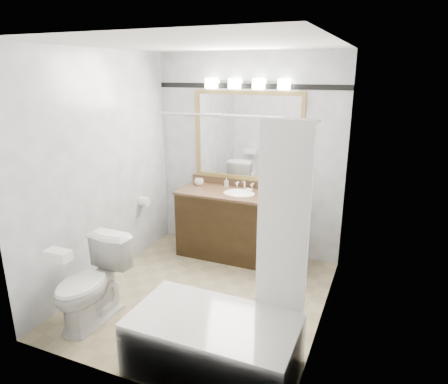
{
  "coord_description": "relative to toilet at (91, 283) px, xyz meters",
  "views": [
    {
      "loc": [
        1.64,
        -3.33,
        2.27
      ],
      "look_at": [
        0.08,
        0.35,
        1.06
      ],
      "focal_mm": 32.0,
      "sensor_mm": 36.0,
      "label": 1
    }
  ],
  "objects": [
    {
      "name": "tissue_box",
      "position": [
        0.0,
        -0.33,
        0.44
      ],
      "size": [
        0.21,
        0.12,
        0.09
      ],
      "primitive_type": "cube",
      "rotation": [
        0.0,
        0.0,
        0.01
      ],
      "color": "white",
      "rests_on": "toilet"
    },
    {
      "name": "soap_bar",
      "position": [
        0.86,
        1.92,
        0.47
      ],
      "size": [
        0.1,
        0.08,
        0.03
      ],
      "primitive_type": "cube",
      "rotation": [
        0.0,
        0.0,
        -0.26
      ],
      "color": "beige",
      "rests_on": "vanity"
    },
    {
      "name": "vanity_light_bar",
      "position": [
        0.77,
        2.02,
        1.74
      ],
      "size": [
        1.02,
        0.14,
        0.12
      ],
      "color": "silver",
      "rests_on": "room"
    },
    {
      "name": "cup_left",
      "position": [
        0.17,
        1.92,
        0.5
      ],
      "size": [
        0.15,
        0.15,
        0.09
      ],
      "primitive_type": "imported",
      "rotation": [
        0.0,
        0.0,
        -0.4
      ],
      "color": "white",
      "rests_on": "vanity"
    },
    {
      "name": "vanity",
      "position": [
        0.77,
        1.81,
        0.05
      ],
      "size": [
        1.53,
        0.58,
        0.97
      ],
      "color": "black",
      "rests_on": "ground"
    },
    {
      "name": "toilet",
      "position": [
        0.0,
        0.0,
        0.0
      ],
      "size": [
        0.46,
        0.78,
        0.78
      ],
      "primitive_type": "imported",
      "rotation": [
        0.0,
        0.0,
        -0.03
      ],
      "color": "white",
      "rests_on": "ground"
    },
    {
      "name": "bathtub",
      "position": [
        1.33,
        -0.11,
        -0.11
      ],
      "size": [
        1.3,
        0.75,
        1.96
      ],
      "color": "white",
      "rests_on": "ground"
    },
    {
      "name": "room",
      "position": [
        0.77,
        0.79,
        0.86
      ],
      "size": [
        2.42,
        2.62,
        2.52
      ],
      "color": "tan",
      "rests_on": "ground"
    },
    {
      "name": "tp_roll",
      "position": [
        -0.37,
        1.45,
        0.31
      ],
      "size": [
        0.11,
        0.12,
        0.12
      ],
      "primitive_type": "cylinder",
      "rotation": [
        0.0,
        1.57,
        0.0
      ],
      "color": "white",
      "rests_on": "room"
    },
    {
      "name": "soap_bottle_b",
      "position": [
        1.02,
        1.97,
        0.5
      ],
      "size": [
        0.08,
        0.08,
        0.09
      ],
      "primitive_type": "imported",
      "rotation": [
        0.0,
        0.0,
        -0.11
      ],
      "color": "white",
      "rests_on": "vanity"
    },
    {
      "name": "coffee_maker",
      "position": [
        1.35,
        1.83,
        0.65
      ],
      "size": [
        0.19,
        0.24,
        0.37
      ],
      "rotation": [
        0.0,
        0.0,
        -0.07
      ],
      "color": "black",
      "rests_on": "vanity"
    },
    {
      "name": "accent_stripe",
      "position": [
        0.77,
        2.08,
        1.71
      ],
      "size": [
        2.4,
        0.01,
        0.06
      ],
      "primitive_type": "cube",
      "color": "black",
      "rests_on": "room"
    },
    {
      "name": "mirror",
      "position": [
        0.77,
        2.07,
        1.11
      ],
      "size": [
        1.4,
        0.04,
        1.1
      ],
      "color": "#A78A4B",
      "rests_on": "room"
    },
    {
      "name": "soap_bottle_a",
      "position": [
        0.52,
        2.0,
        0.51
      ],
      "size": [
        0.06,
        0.06,
        0.11
      ],
      "primitive_type": "imported",
      "rotation": [
        0.0,
        0.0,
        0.28
      ],
      "color": "white",
      "rests_on": "vanity"
    }
  ]
}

